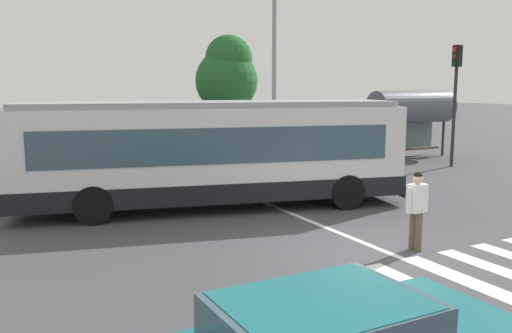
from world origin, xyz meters
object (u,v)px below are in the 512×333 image
at_px(pedestrian_crossing_street, 417,206).
at_px(parked_car_blue, 206,141).
at_px(twin_arm_street_lamp, 274,51).
at_px(parked_car_white, 32,150).
at_px(parked_car_silver, 302,136).
at_px(bus_stop_shelter, 411,108).
at_px(city_transit_bus, 212,153).
at_px(parked_car_champagne, 254,139).
at_px(parked_car_teal, 95,146).
at_px(parked_car_charcoal, 153,143).
at_px(background_tree_right, 227,75).
at_px(traffic_light_far_corner, 455,87).

relative_size(pedestrian_crossing_street, parked_car_blue, 0.38).
bearing_deg(twin_arm_street_lamp, parked_car_white, 162.92).
relative_size(parked_car_silver, bus_stop_shelter, 1.02).
relative_size(city_transit_bus, parked_car_silver, 2.51).
distance_m(pedestrian_crossing_street, parked_car_champagne, 17.05).
bearing_deg(parked_car_teal, parked_car_blue, -0.52).
bearing_deg(parked_car_charcoal, parked_car_teal, -177.64).
distance_m(parked_car_teal, bus_stop_shelter, 14.92).
relative_size(parked_car_silver, background_tree_right, 0.73).
bearing_deg(pedestrian_crossing_street, parked_car_teal, 101.96).
bearing_deg(parked_car_champagne, parked_car_blue, 178.96).
bearing_deg(parked_car_charcoal, parked_car_white, -178.21).
bearing_deg(traffic_light_far_corner, pedestrian_crossing_street, -140.26).
relative_size(parked_car_charcoal, bus_stop_shelter, 1.02).
distance_m(parked_car_white, twin_arm_street_lamp, 11.46).
xyz_separation_m(parked_car_white, parked_car_champagne, (10.73, -0.04, 0.00)).
xyz_separation_m(city_transit_bus, twin_arm_street_lamp, (6.23, 7.52, 3.45)).
relative_size(city_transit_bus, twin_arm_street_lamp, 1.41).
xyz_separation_m(city_transit_bus, parked_car_white, (-3.94, 10.64, -0.82)).
height_order(bus_stop_shelter, twin_arm_street_lamp, twin_arm_street_lamp).
bearing_deg(pedestrian_crossing_street, city_transit_bus, 111.08).
xyz_separation_m(parked_car_teal, traffic_light_far_corner, (13.59, -8.13, 2.69)).
relative_size(parked_car_champagne, bus_stop_shelter, 1.02).
xyz_separation_m(parked_car_charcoal, parked_car_silver, (8.18, -0.24, 0.00)).
xyz_separation_m(parked_car_blue, traffic_light_far_corner, (8.22, -8.09, 2.69)).
distance_m(parked_car_charcoal, traffic_light_far_corner, 13.89).
distance_m(parked_car_white, parked_car_silver, 13.60).
distance_m(pedestrian_crossing_street, background_tree_right, 19.01).
bearing_deg(traffic_light_far_corner, background_tree_right, 121.89).
relative_size(pedestrian_crossing_street, parked_car_teal, 0.38).
bearing_deg(parked_car_champagne, pedestrian_crossing_street, -105.47).
relative_size(parked_car_teal, parked_car_champagne, 1.00).
distance_m(twin_arm_street_lamp, background_tree_right, 5.10).
xyz_separation_m(bus_stop_shelter, background_tree_right, (-6.46, 7.10, 1.65)).
distance_m(parked_car_silver, background_tree_right, 5.21).
height_order(pedestrian_crossing_street, parked_car_blue, pedestrian_crossing_street).
bearing_deg(parked_car_champagne, background_tree_right, 108.67).
distance_m(pedestrian_crossing_street, parked_car_charcoal, 16.66).
bearing_deg(traffic_light_far_corner, parked_car_teal, 149.11).
xyz_separation_m(city_transit_bus, pedestrian_crossing_street, (2.25, -5.82, -0.62)).
height_order(pedestrian_crossing_street, background_tree_right, background_tree_right).
relative_size(parked_car_white, twin_arm_street_lamp, 0.56).
xyz_separation_m(city_transit_bus, parked_car_teal, (-1.26, 10.70, -0.82)).
height_order(city_transit_bus, parked_car_champagne, city_transit_bus).
relative_size(pedestrian_crossing_street, background_tree_right, 0.28).
relative_size(parked_car_teal, parked_car_blue, 1.00).
distance_m(parked_car_charcoal, parked_car_silver, 8.18).
bearing_deg(twin_arm_street_lamp, background_tree_right, 90.99).
xyz_separation_m(parked_car_white, parked_car_blue, (8.05, 0.01, 0.00)).
xyz_separation_m(parked_car_white, background_tree_right, (10.08, 1.88, 3.30)).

